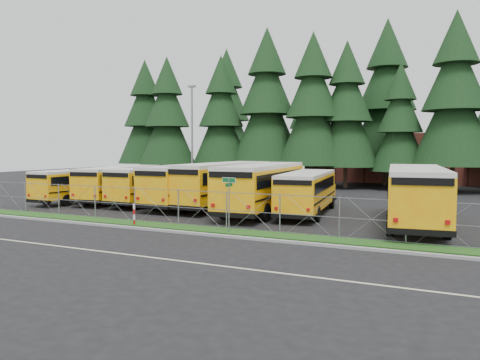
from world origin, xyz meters
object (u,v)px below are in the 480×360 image
Objects in this scene: bus_0 at (84,185)px; bus_4 at (225,185)px; bus_2 at (160,185)px; striped_bollard at (134,215)px; bus_1 at (122,184)px; bus_6 at (308,193)px; bus_5 at (264,188)px; bus_east at (416,197)px; bus_3 at (195,185)px; street_sign at (229,193)px; light_standard at (192,135)px.

bus_4 is (11.75, 1.69, 0.31)m from bus_0.
striped_bollard is at bearing -61.32° from bus_2.
bus_1 is 1.02× the size of bus_6.
bus_5 is 1.00× the size of bus_east.
bus_3 is at bearing -2.15° from bus_2.
street_sign is at bearing -108.01° from bus_6.
bus_1 is at bearing -99.27° from light_standard.
street_sign is (-8.31, -6.34, 0.41)m from bus_east.
bus_3 is at bearing 98.68° from striped_bollard.
bus_2 is 5.58m from bus_4.
bus_6 is 17.48m from light_standard.
bus_6 is (8.80, -0.58, -0.15)m from bus_3.
bus_4 is 12.00m from light_standard.
bus_0 is at bearing 175.70° from bus_6.
bus_5 is at bearing 1.71° from bus_0.
bus_3 is 9.02m from striped_bollard.
bus_6 is 6.91m from bus_east.
light_standard reaches higher than bus_4.
light_standard is at bearing 69.36° from bus_0.
light_standard is at bearing 145.09° from bus_east.
bus_1 reaches higher than bus_6.
bus_east is (9.49, -1.18, 0.01)m from bus_5.
bus_1 is at bearing 170.88° from bus_6.
bus_3 is at bearing -57.89° from light_standard.
bus_5 reaches higher than street_sign.
bus_4 is (2.29, 0.38, 0.08)m from bus_3.
striped_bollard is at bearing -93.85° from bus_4.
bus_5 is at bearing 98.96° from street_sign.
bus_4 is at bearing 161.18° from bus_east.
street_sign is 5.98m from striped_bollard.
bus_2 reaches higher than street_sign.
bus_6 is (2.82, 0.61, -0.25)m from bus_5.
light_standard reaches higher than bus_3.
bus_0 is 0.94× the size of bus_6.
bus_1 is 8.85× the size of striped_bollard.
bus_4 reaches higher than bus_0.
bus_0 is at bearing -111.86° from light_standard.
bus_6 is 0.84× the size of bus_east.
bus_east is (18.76, -2.58, 0.21)m from bus_2.
bus_5 reaches higher than bus_4.
bus_4 is 10.19× the size of striped_bollard.
bus_4 is at bearing 10.50° from bus_3.
bus_0 is 9.55m from bus_3.
bus_1 is at bearing -176.64° from bus_2.
bus_1 reaches higher than striped_bollard.
bus_2 is 9.65m from light_standard.
bus_4 reaches higher than bus_2.
bus_6 is at bearing 78.61° from street_sign.
bus_4 reaches higher than bus_1.
bus_6 reaches higher than striped_bollard.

